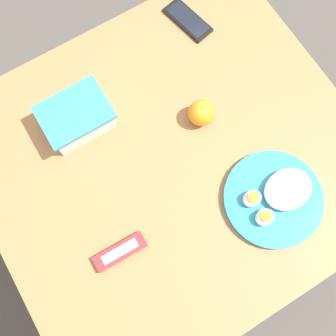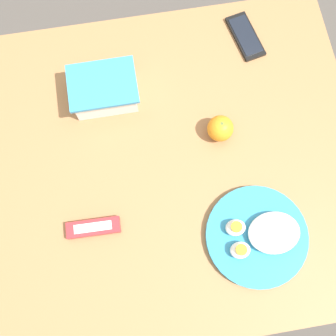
# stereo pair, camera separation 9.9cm
# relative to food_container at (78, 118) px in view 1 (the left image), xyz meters

# --- Properties ---
(ground_plane) EXTENTS (10.00, 10.00, 0.00)m
(ground_plane) POSITION_rel_food_container_xyz_m (0.16, -0.21, -0.77)
(ground_plane) COLOR #4C4742
(table) EXTENTS (0.98, 0.90, 0.74)m
(table) POSITION_rel_food_container_xyz_m (0.16, -0.21, -0.13)
(table) COLOR #996B42
(table) RESTS_ON ground_plane
(food_container) EXTENTS (0.18, 0.13, 0.08)m
(food_container) POSITION_rel_food_container_xyz_m (0.00, 0.00, 0.00)
(food_container) COLOR white
(food_container) RESTS_ON table
(orange_fruit) EXTENTS (0.07, 0.07, 0.07)m
(orange_fruit) POSITION_rel_food_container_xyz_m (0.28, -0.15, -0.00)
(orange_fruit) COLOR orange
(orange_fruit) RESTS_ON table
(rice_plate) EXTENTS (0.25, 0.25, 0.05)m
(rice_plate) POSITION_rel_food_container_xyz_m (0.33, -0.44, -0.02)
(rice_plate) COLOR teal
(rice_plate) RESTS_ON table
(candy_bar) EXTENTS (0.13, 0.04, 0.02)m
(candy_bar) POSITION_rel_food_container_xyz_m (-0.07, -0.35, -0.03)
(candy_bar) COLOR #B7282D
(candy_bar) RESTS_ON table
(cell_phone) EXTENTS (0.09, 0.16, 0.01)m
(cell_phone) POSITION_rel_food_container_xyz_m (0.41, 0.12, -0.03)
(cell_phone) COLOR black
(cell_phone) RESTS_ON table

